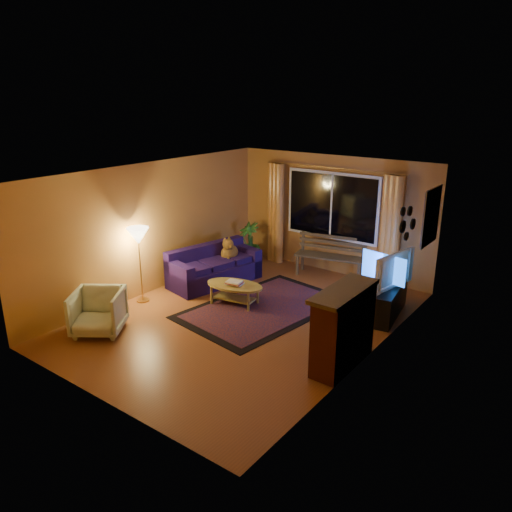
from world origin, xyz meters
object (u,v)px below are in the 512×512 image
Objects in this scene: armchair at (98,310)px; bench at (329,267)px; floor_lamp at (140,265)px; coffee_table at (235,294)px; tv_console at (386,300)px; sofa at (214,265)px.

bench is at bearing 33.46° from armchair.
floor_lamp is 1.80m from coffee_table.
tv_console is at bearing 9.05° from armchair.
floor_lamp reaches higher than coffee_table.
armchair is at bearing -115.93° from coffee_table.
sofa reaches higher than tv_console.
coffee_table is (1.47, 0.91, -0.51)m from floor_lamp.
sofa is at bearing 53.53° from armchair.
floor_lamp is 4.44m from tv_console.
sofa is 1.61m from floor_lamp.
armchair is 2.43m from coffee_table.
armchair is at bearing -144.63° from tv_console.
sofa is at bearing -178.77° from tv_console.
bench is 1.04× the size of floor_lamp.
bench is at bearing 138.05° from tv_console.
bench is 0.78× the size of sofa.
tv_console is at bearing -45.94° from bench.
sofa is 1.73× the size of coffee_table.
floor_lamp is 1.29× the size of coffee_table.
tv_console is at bearing 28.75° from floor_lamp.
coffee_table is at bearing -119.47° from bench.
bench is 1.34× the size of coffee_table.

